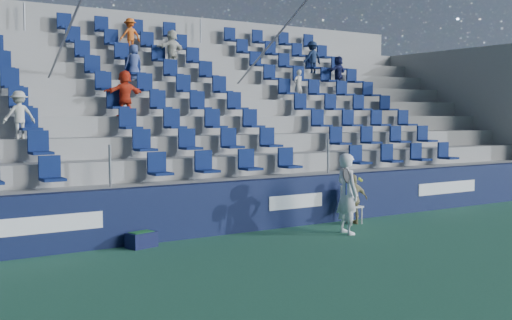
{
  "coord_description": "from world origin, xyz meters",
  "views": [
    {
      "loc": [
        -7.84,
        -9.5,
        2.73
      ],
      "look_at": [
        0.2,
        2.8,
        1.7
      ],
      "focal_mm": 45.0,
      "sensor_mm": 36.0,
      "label": 1
    }
  ],
  "objects": [
    {
      "name": "ground",
      "position": [
        0.0,
        0.0,
        0.0
      ],
      "size": [
        70.0,
        70.0,
        0.0
      ],
      "primitive_type": "plane",
      "color": "#2B6447",
      "rests_on": "ground"
    },
    {
      "name": "sponsor_wall",
      "position": [
        0.0,
        3.15,
        0.6
      ],
      "size": [
        24.0,
        0.32,
        1.2
      ],
      "color": "#10193D",
      "rests_on": "ground"
    },
    {
      "name": "grandstand",
      "position": [
        -0.0,
        8.24,
        2.14
      ],
      "size": [
        24.0,
        8.17,
        6.63
      ],
      "color": "gray",
      "rests_on": "ground"
    },
    {
      "name": "tennis_player",
      "position": [
        1.91,
        1.59,
        0.93
      ],
      "size": [
        0.69,
        0.74,
        1.86
      ],
      "color": "white",
      "rests_on": "ground"
    },
    {
      "name": "line_judge_chair",
      "position": [
        2.93,
        2.65,
        0.55
      ],
      "size": [
        0.43,
        0.44,
        0.96
      ],
      "color": "white",
      "rests_on": "ground"
    },
    {
      "name": "line_judge",
      "position": [
        2.93,
        2.5,
        0.63
      ],
      "size": [
        0.79,
        0.53,
        1.25
      ],
      "primitive_type": "imported",
      "rotation": [
        0.0,
        0.0,
        2.81
      ],
      "color": "tan",
      "rests_on": "ground"
    },
    {
      "name": "ball_bin",
      "position": [
        -2.66,
        2.75,
        0.18
      ],
      "size": [
        0.65,
        0.51,
        0.33
      ],
      "color": "#0F1337",
      "rests_on": "ground"
    }
  ]
}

